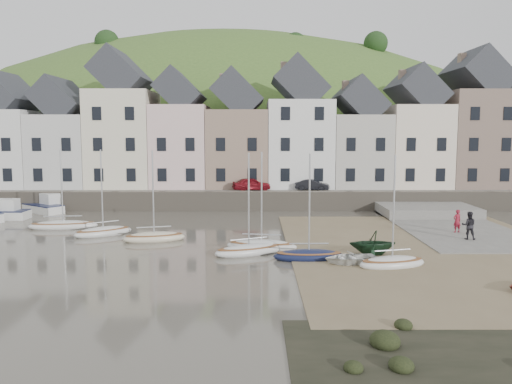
{
  "coord_description": "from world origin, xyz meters",
  "views": [
    {
      "loc": [
        -0.05,
        -31.71,
        7.32
      ],
      "look_at": [
        0.0,
        6.0,
        3.0
      ],
      "focal_mm": 36.91,
      "sensor_mm": 36.0,
      "label": 1
    }
  ],
  "objects_px": {
    "rowboat_green": "(372,243)",
    "person_red": "(457,221)",
    "car_left": "(252,184)",
    "rowboat_white": "(350,258)",
    "person_dark": "(469,225)",
    "car_right": "(312,185)",
    "sailboat_0": "(63,225)"
  },
  "relations": [
    {
      "from": "rowboat_white",
      "to": "person_dark",
      "type": "bearing_deg",
      "value": 112.43
    },
    {
      "from": "person_red",
      "to": "car_right",
      "type": "distance_m",
      "value": 16.59
    },
    {
      "from": "car_left",
      "to": "sailboat_0",
      "type": "bearing_deg",
      "value": 114.97
    },
    {
      "from": "person_red",
      "to": "car_right",
      "type": "xyz_separation_m",
      "value": [
        -8.93,
        13.93,
        1.19
      ]
    },
    {
      "from": "person_red",
      "to": "car_left",
      "type": "height_order",
      "value": "car_left"
    },
    {
      "from": "person_red",
      "to": "person_dark",
      "type": "xyz_separation_m",
      "value": [
        -0.15,
        -2.46,
        0.12
      ]
    },
    {
      "from": "rowboat_white",
      "to": "person_dark",
      "type": "relative_size",
      "value": 1.56
    },
    {
      "from": "person_red",
      "to": "car_right",
      "type": "relative_size",
      "value": 0.5
    },
    {
      "from": "rowboat_green",
      "to": "person_dark",
      "type": "height_order",
      "value": "person_dark"
    },
    {
      "from": "person_dark",
      "to": "car_right",
      "type": "relative_size",
      "value": 0.58
    },
    {
      "from": "rowboat_white",
      "to": "car_right",
      "type": "bearing_deg",
      "value": 167.2
    },
    {
      "from": "rowboat_white",
      "to": "car_right",
      "type": "xyz_separation_m",
      "value": [
        0.33,
        22.63,
        1.77
      ]
    },
    {
      "from": "rowboat_white",
      "to": "person_dark",
      "type": "xyz_separation_m",
      "value": [
        9.1,
        6.23,
        0.7
      ]
    },
    {
      "from": "rowboat_white",
      "to": "car_right",
      "type": "height_order",
      "value": "car_right"
    },
    {
      "from": "rowboat_white",
      "to": "rowboat_green",
      "type": "bearing_deg",
      "value": 128.53
    },
    {
      "from": "sailboat_0",
      "to": "rowboat_white",
      "type": "height_order",
      "value": "sailboat_0"
    },
    {
      "from": "person_dark",
      "to": "rowboat_green",
      "type": "bearing_deg",
      "value": 44.48
    },
    {
      "from": "car_right",
      "to": "car_left",
      "type": "bearing_deg",
      "value": 102.78
    },
    {
      "from": "person_dark",
      "to": "person_red",
      "type": "bearing_deg",
      "value": -78.53
    },
    {
      "from": "sailboat_0",
      "to": "person_red",
      "type": "xyz_separation_m",
      "value": [
        29.16,
        -2.21,
        0.69
      ]
    },
    {
      "from": "rowboat_green",
      "to": "car_right",
      "type": "relative_size",
      "value": 0.83
    },
    {
      "from": "rowboat_white",
      "to": "rowboat_green",
      "type": "distance_m",
      "value": 2.7
    },
    {
      "from": "person_red",
      "to": "sailboat_0",
      "type": "bearing_deg",
      "value": -18.72
    },
    {
      "from": "rowboat_green",
      "to": "person_red",
      "type": "relative_size",
      "value": 1.65
    },
    {
      "from": "car_right",
      "to": "rowboat_white",
      "type": "bearing_deg",
      "value": -168.05
    },
    {
      "from": "sailboat_0",
      "to": "person_dark",
      "type": "bearing_deg",
      "value": -9.15
    },
    {
      "from": "car_left",
      "to": "car_right",
      "type": "height_order",
      "value": "car_left"
    },
    {
      "from": "car_right",
      "to": "rowboat_green",
      "type": "bearing_deg",
      "value": -163.41
    },
    {
      "from": "person_red",
      "to": "car_left",
      "type": "relative_size",
      "value": 0.44
    },
    {
      "from": "sailboat_0",
      "to": "rowboat_green",
      "type": "relative_size",
      "value": 2.31
    },
    {
      "from": "person_dark",
      "to": "sailboat_0",
      "type": "bearing_deg",
      "value": 5.91
    },
    {
      "from": "person_dark",
      "to": "car_right",
      "type": "xyz_separation_m",
      "value": [
        -8.77,
        16.4,
        1.07
      ]
    }
  ]
}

